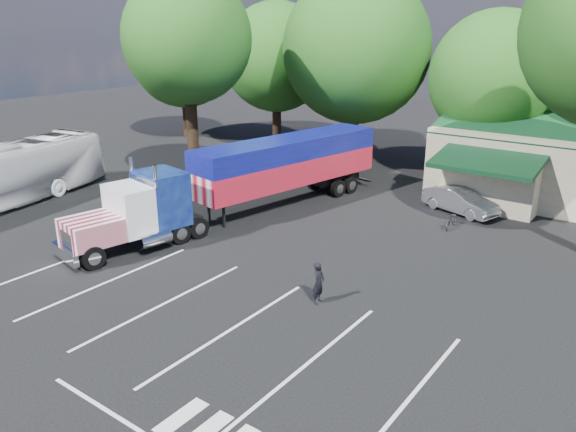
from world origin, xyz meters
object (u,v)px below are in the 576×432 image
Objects in this scene: woman at (319,283)px; tour_bus at (4,175)px; silver_sedan at (460,201)px; bicycle at (452,220)px; semi_truck at (253,173)px.

tour_bus is (-20.50, -0.64, 0.94)m from woman.
tour_bus is 25.11m from silver_sedan.
bicycle is (1.00, 10.58, -0.38)m from woman.
semi_truck is 1.52× the size of tour_bus.
woman is at bearing -98.85° from bicycle.
woman is 10.63m from bicycle.
bicycle is at bearing 34.98° from semi_truck.
tour_bus is at bearing 85.85° from woman.
silver_sedan is at bearing 97.86° from bicycle.
woman is at bearing -164.62° from silver_sedan.
silver_sedan is at bearing -8.14° from woman.
silver_sedan reaches higher than bicycle.
semi_truck is at bearing 46.60° from woman.
bicycle is (9.34, 4.19, -1.81)m from semi_truck.
tour_bus is at bearing -155.88° from bicycle.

